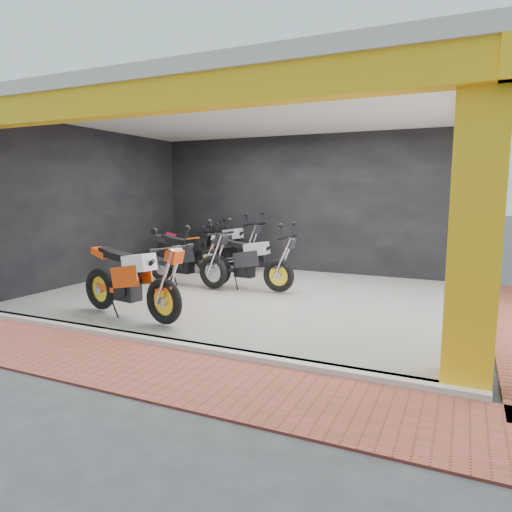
# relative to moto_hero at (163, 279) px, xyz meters

# --- Properties ---
(ground) EXTENTS (80.00, 80.00, 0.00)m
(ground) POSITION_rel_moto_hero_xyz_m (0.38, 0.49, -0.82)
(ground) COLOR #2D2D30
(ground) RESTS_ON ground
(showroom_floor) EXTENTS (8.00, 6.00, 0.10)m
(showroom_floor) POSITION_rel_moto_hero_xyz_m (0.38, 2.49, -0.77)
(showroom_floor) COLOR white
(showroom_floor) RESTS_ON ground
(showroom_ceiling) EXTENTS (8.40, 6.40, 0.20)m
(showroom_ceiling) POSITION_rel_moto_hero_xyz_m (0.38, 2.49, 2.78)
(showroom_ceiling) COLOR beige
(showroom_ceiling) RESTS_ON corner_column
(back_wall) EXTENTS (8.20, 0.20, 3.50)m
(back_wall) POSITION_rel_moto_hero_xyz_m (0.38, 5.59, 0.93)
(back_wall) COLOR black
(back_wall) RESTS_ON ground
(left_wall) EXTENTS (0.20, 6.20, 3.50)m
(left_wall) POSITION_rel_moto_hero_xyz_m (-3.72, 2.49, 0.93)
(left_wall) COLOR black
(left_wall) RESTS_ON ground
(corner_column) EXTENTS (0.50, 0.50, 3.50)m
(corner_column) POSITION_rel_moto_hero_xyz_m (4.13, -0.26, 0.93)
(corner_column) COLOR yellow
(corner_column) RESTS_ON ground
(header_beam_front) EXTENTS (8.40, 0.30, 0.40)m
(header_beam_front) POSITION_rel_moto_hero_xyz_m (0.38, -0.51, 2.48)
(header_beam_front) COLOR yellow
(header_beam_front) RESTS_ON corner_column
(header_beam_right) EXTENTS (0.30, 6.40, 0.40)m
(header_beam_right) POSITION_rel_moto_hero_xyz_m (4.38, 2.49, 2.48)
(header_beam_right) COLOR yellow
(header_beam_right) RESTS_ON corner_column
(floor_kerb) EXTENTS (8.00, 0.20, 0.10)m
(floor_kerb) POSITION_rel_moto_hero_xyz_m (0.38, -0.53, -0.77)
(floor_kerb) COLOR white
(floor_kerb) RESTS_ON ground
(paver_front) EXTENTS (9.00, 1.40, 0.03)m
(paver_front) POSITION_rel_moto_hero_xyz_m (0.38, -1.31, -0.80)
(paver_front) COLOR #993B32
(paver_front) RESTS_ON ground
(moto_hero) EXTENTS (2.47, 1.28, 1.44)m
(moto_hero) POSITION_rel_moto_hero_xyz_m (0.00, 0.00, 0.00)
(moto_hero) COLOR #E54209
(moto_hero) RESTS_ON showroom_floor
(moto_row_a) EXTENTS (2.26, 0.94, 1.35)m
(moto_row_a) POSITION_rel_moto_hero_xyz_m (0.73, 2.78, -0.04)
(moto_row_a) COLOR black
(moto_row_a) RESTS_ON showroom_floor
(moto_row_b) EXTENTS (2.41, 1.20, 1.41)m
(moto_row_b) POSITION_rel_moto_hero_xyz_m (-0.62, 2.54, -0.02)
(moto_row_b) COLOR black
(moto_row_b) RESTS_ON showroom_floor
(moto_row_c) EXTENTS (2.09, 1.17, 1.21)m
(moto_row_c) POSITION_rel_moto_hero_xyz_m (-1.65, 4.09, -0.11)
(moto_row_c) COLOR #B2B5BA
(moto_row_c) RESTS_ON showroom_floor
(moto_row_d) EXTENTS (2.15, 1.40, 1.23)m
(moto_row_d) POSITION_rel_moto_hero_xyz_m (-2.01, 5.16, -0.10)
(moto_row_d) COLOR #AE1224
(moto_row_d) RESTS_ON showroom_floor
(moto_row_e) EXTENTS (2.48, 1.38, 1.43)m
(moto_row_e) POSITION_rel_moto_hero_xyz_m (-0.97, 4.96, -0.00)
(moto_row_e) COLOR black
(moto_row_e) RESTS_ON showroom_floor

